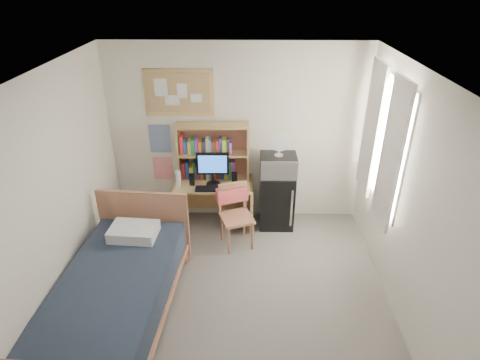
{
  "coord_description": "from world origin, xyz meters",
  "views": [
    {
      "loc": [
        0.15,
        -3.22,
        3.42
      ],
      "look_at": [
        0.06,
        1.2,
        1.07
      ],
      "focal_mm": 30.0,
      "sensor_mm": 36.0,
      "label": 1
    }
  ],
  "objects_px": {
    "speaker_left": "(192,180)",
    "mini_fridge": "(276,199)",
    "bed": "(115,302)",
    "bulletin_board": "(179,93)",
    "desk_chair": "(237,217)",
    "desk": "(214,204)",
    "monitor": "(213,170)",
    "desk_fan": "(279,145)",
    "speaker_right": "(234,179)",
    "microwave": "(278,165)"
  },
  "relations": [
    {
      "from": "bed",
      "to": "monitor",
      "type": "height_order",
      "value": "monitor"
    },
    {
      "from": "desk",
      "to": "monitor",
      "type": "distance_m",
      "value": 0.59
    },
    {
      "from": "microwave",
      "to": "monitor",
      "type": "bearing_deg",
      "value": -175.52
    },
    {
      "from": "bulletin_board",
      "to": "bed",
      "type": "relative_size",
      "value": 0.43
    },
    {
      "from": "bed",
      "to": "bulletin_board",
      "type": "bearing_deg",
      "value": 82.48
    },
    {
      "from": "microwave",
      "to": "desk_chair",
      "type": "bearing_deg",
      "value": -137.8
    },
    {
      "from": "desk",
      "to": "desk_fan",
      "type": "height_order",
      "value": "desk_fan"
    },
    {
      "from": "mini_fridge",
      "to": "monitor",
      "type": "bearing_deg",
      "value": -174.27
    },
    {
      "from": "monitor",
      "to": "bulletin_board",
      "type": "bearing_deg",
      "value": 141.54
    },
    {
      "from": "desk_chair",
      "to": "speaker_right",
      "type": "bearing_deg",
      "value": 75.72
    },
    {
      "from": "desk",
      "to": "mini_fridge",
      "type": "bearing_deg",
      "value": 0.87
    },
    {
      "from": "desk_chair",
      "to": "speaker_right",
      "type": "relative_size",
      "value": 4.84
    },
    {
      "from": "speaker_left",
      "to": "bed",
      "type": "bearing_deg",
      "value": -109.24
    },
    {
      "from": "speaker_right",
      "to": "desk",
      "type": "bearing_deg",
      "value": 168.69
    },
    {
      "from": "monitor",
      "to": "microwave",
      "type": "xyz_separation_m",
      "value": [
        0.91,
        0.07,
        0.04
      ]
    },
    {
      "from": "bed",
      "to": "microwave",
      "type": "height_order",
      "value": "microwave"
    },
    {
      "from": "speaker_left",
      "to": "mini_fridge",
      "type": "bearing_deg",
      "value": 3.49
    },
    {
      "from": "bulletin_board",
      "to": "desk_chair",
      "type": "xyz_separation_m",
      "value": [
        0.8,
        -0.79,
        -1.48
      ]
    },
    {
      "from": "bulletin_board",
      "to": "desk",
      "type": "bearing_deg",
      "value": -32.12
    },
    {
      "from": "speaker_left",
      "to": "desk_fan",
      "type": "height_order",
      "value": "desk_fan"
    },
    {
      "from": "desk_chair",
      "to": "speaker_left",
      "type": "height_order",
      "value": "desk_chair"
    },
    {
      "from": "monitor",
      "to": "speaker_right",
      "type": "bearing_deg",
      "value": 0.0
    },
    {
      "from": "microwave",
      "to": "desk_fan",
      "type": "distance_m",
      "value": 0.3
    },
    {
      "from": "speaker_right",
      "to": "microwave",
      "type": "relative_size",
      "value": 0.37
    },
    {
      "from": "bulletin_board",
      "to": "speaker_left",
      "type": "xyz_separation_m",
      "value": [
        0.15,
        -0.35,
        -1.14
      ]
    },
    {
      "from": "bulletin_board",
      "to": "speaker_right",
      "type": "bearing_deg",
      "value": -24.11
    },
    {
      "from": "desk",
      "to": "bed",
      "type": "distance_m",
      "value": 2.13
    },
    {
      "from": "bulletin_board",
      "to": "desk",
      "type": "relative_size",
      "value": 0.84
    },
    {
      "from": "desk",
      "to": "mini_fridge",
      "type": "xyz_separation_m",
      "value": [
        0.91,
        0.03,
        0.07
      ]
    },
    {
      "from": "mini_fridge",
      "to": "speaker_left",
      "type": "xyz_separation_m",
      "value": [
        -1.21,
        -0.1,
        0.36
      ]
    },
    {
      "from": "desk_chair",
      "to": "bed",
      "type": "relative_size",
      "value": 0.4
    },
    {
      "from": "bulletin_board",
      "to": "bed",
      "type": "xyz_separation_m",
      "value": [
        -0.45,
        -2.21,
        -1.62
      ]
    },
    {
      "from": "desk_chair",
      "to": "microwave",
      "type": "distance_m",
      "value": 0.94
    },
    {
      "from": "monitor",
      "to": "speaker_left",
      "type": "xyz_separation_m",
      "value": [
        -0.3,
        -0.01,
        -0.16
      ]
    },
    {
      "from": "bulletin_board",
      "to": "desk_fan",
      "type": "xyz_separation_m",
      "value": [
        1.36,
        -0.27,
        -0.64
      ]
    },
    {
      "from": "bulletin_board",
      "to": "speaker_left",
      "type": "height_order",
      "value": "bulletin_board"
    },
    {
      "from": "desk",
      "to": "monitor",
      "type": "xyz_separation_m",
      "value": [
        0.0,
        -0.06,
        0.59
      ]
    },
    {
      "from": "bed",
      "to": "desk_fan",
      "type": "relative_size",
      "value": 7.37
    },
    {
      "from": "speaker_left",
      "to": "desk_chair",
      "type": "bearing_deg",
      "value": -35.56
    },
    {
      "from": "bulletin_board",
      "to": "desk_chair",
      "type": "relative_size",
      "value": 1.06
    },
    {
      "from": "desk_fan",
      "to": "desk_chair",
      "type": "bearing_deg",
      "value": -137.8
    },
    {
      "from": "mini_fridge",
      "to": "microwave",
      "type": "height_order",
      "value": "microwave"
    },
    {
      "from": "bulletin_board",
      "to": "microwave",
      "type": "relative_size",
      "value": 1.87
    },
    {
      "from": "bulletin_board",
      "to": "desk_fan",
      "type": "distance_m",
      "value": 1.53
    },
    {
      "from": "desk",
      "to": "speaker_right",
      "type": "relative_size",
      "value": 6.09
    },
    {
      "from": "speaker_left",
      "to": "microwave",
      "type": "bearing_deg",
      "value": 2.55
    },
    {
      "from": "desk",
      "to": "desk_fan",
      "type": "xyz_separation_m",
      "value": [
        0.91,
        0.01,
        0.93
      ]
    },
    {
      "from": "mini_fridge",
      "to": "speaker_left",
      "type": "height_order",
      "value": "speaker_left"
    },
    {
      "from": "mini_fridge",
      "to": "microwave",
      "type": "relative_size",
      "value": 1.66
    },
    {
      "from": "mini_fridge",
      "to": "speaker_left",
      "type": "relative_size",
      "value": 5.08
    }
  ]
}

